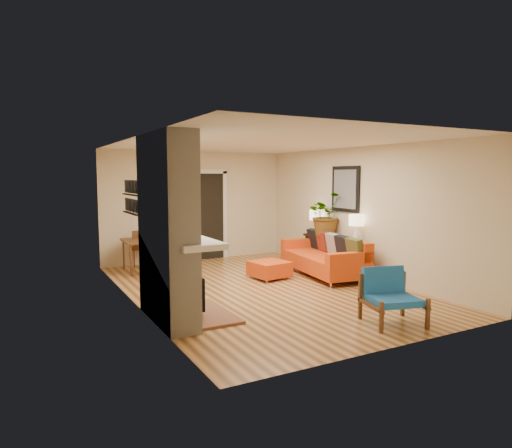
# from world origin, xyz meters

# --- Properties ---
(room_shell) EXTENTS (6.50, 6.50, 6.50)m
(room_shell) POSITION_xyz_m (0.60, 2.63, 1.24)
(room_shell) COLOR tan
(room_shell) RESTS_ON ground
(fireplace) EXTENTS (1.09, 1.68, 2.60)m
(fireplace) POSITION_xyz_m (-2.00, -1.00, 1.24)
(fireplace) COLOR white
(fireplace) RESTS_ON ground
(sofa) EXTENTS (1.22, 2.29, 0.86)m
(sofa) POSITION_xyz_m (1.73, 0.36, 0.38)
(sofa) COLOR silver
(sofa) RESTS_ON ground
(ottoman) EXTENTS (0.75, 0.75, 0.34)m
(ottoman) POSITION_xyz_m (0.53, 0.63, 0.20)
(ottoman) COLOR silver
(ottoman) RESTS_ON ground
(blue_chair) EXTENTS (0.88, 0.86, 0.75)m
(blue_chair) POSITION_xyz_m (0.65, -2.50, 0.40)
(blue_chair) COLOR brown
(blue_chair) RESTS_ON ground
(dining_table) EXTENTS (0.66, 1.54, 0.83)m
(dining_table) POSITION_xyz_m (-1.51, 2.50, 0.54)
(dining_table) COLOR brown
(dining_table) RESTS_ON ground
(console_table) EXTENTS (0.34, 1.85, 0.72)m
(console_table) POSITION_xyz_m (2.07, 0.54, 0.58)
(console_table) COLOR black
(console_table) RESTS_ON ground
(lamp_near) EXTENTS (0.30, 0.30, 0.54)m
(lamp_near) POSITION_xyz_m (2.07, -0.13, 1.06)
(lamp_near) COLOR white
(lamp_near) RESTS_ON console_table
(lamp_far) EXTENTS (0.30, 0.30, 0.54)m
(lamp_far) POSITION_xyz_m (2.07, 1.21, 1.06)
(lamp_far) COLOR white
(lamp_far) RESTS_ON console_table
(houseplant) EXTENTS (0.91, 0.80, 0.95)m
(houseplant) POSITION_xyz_m (2.06, 0.82, 1.20)
(houseplant) COLOR #1E5919
(houseplant) RESTS_ON console_table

